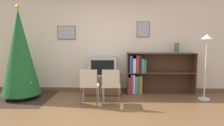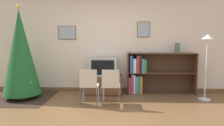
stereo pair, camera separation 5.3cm
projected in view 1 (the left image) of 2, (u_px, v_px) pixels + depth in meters
The scene contains 11 objects.
ground_plane at pixel (98, 123), 3.53m from camera, with size 24.00×24.00×0.00m, color brown.
wall_back at pixel (105, 44), 5.61m from camera, with size 8.01×0.11×2.70m.
area_rug at pixel (22, 98), 5.02m from camera, with size 1.45×1.55×0.01m.
christmas_tree at pixel (20, 53), 4.89m from camera, with size 0.92×0.92×2.29m.
tv_console at pixel (103, 84), 5.39m from camera, with size 0.96×0.55×0.52m.
television at pixel (103, 66), 5.33m from camera, with size 0.72×0.53×0.48m.
folding_chair_left at pixel (89, 85), 4.42m from camera, with size 0.40×0.40×0.82m.
folding_chair_right at pixel (111, 85), 4.40m from camera, with size 0.40×0.40×0.82m.
bookshelf at pixel (147, 74), 5.43m from camera, with size 1.82×0.36×1.11m.
vase at pixel (177, 48), 5.33m from camera, with size 0.13×0.13×0.27m.
standing_lamp at pixel (206, 50), 4.77m from camera, with size 0.28×0.28×1.60m.
Camera 1 is at (0.35, -3.38, 1.44)m, focal length 32.00 mm.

